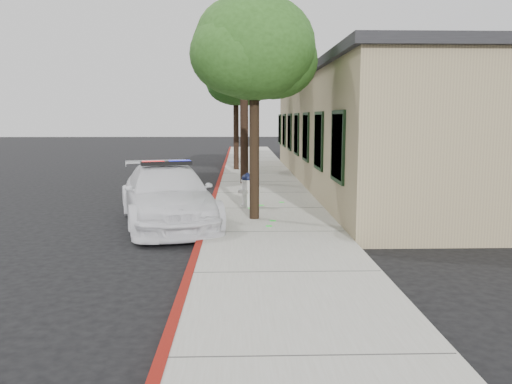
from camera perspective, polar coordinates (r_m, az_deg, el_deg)
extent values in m
plane|color=black|center=(11.50, -6.15, -5.09)|extent=(120.00, 120.00, 0.00)
cube|color=gray|center=(14.40, 1.12, -2.04)|extent=(3.20, 60.00, 0.15)
cube|color=maroon|center=(14.41, -5.01, -2.05)|extent=(0.14, 60.00, 0.16)
cube|color=#9A8B65|center=(20.99, 14.42, 6.20)|extent=(7.00, 20.00, 4.00)
cube|color=black|center=(21.03, 14.63, 11.98)|extent=(7.30, 20.30, 0.24)
cube|color=black|center=(12.39, 8.91, 4.94)|extent=(0.08, 1.48, 1.68)
cube|color=black|center=(15.34, 6.84, 5.58)|extent=(0.08, 1.48, 1.68)
cube|color=black|center=(18.31, 5.45, 6.01)|extent=(0.08, 1.48, 1.68)
cube|color=black|center=(21.29, 4.44, 6.32)|extent=(0.08, 1.48, 1.68)
cube|color=black|center=(24.27, 3.68, 6.55)|extent=(0.08, 1.48, 1.68)
cube|color=black|center=(27.26, 3.08, 6.73)|extent=(0.08, 1.48, 1.68)
cube|color=black|center=(30.25, 2.61, 6.88)|extent=(0.08, 1.48, 1.68)
imported|color=white|center=(12.95, -9.66, -0.36)|extent=(3.28, 5.41, 1.47)
cube|color=black|center=(12.86, -9.75, 3.13)|extent=(1.23, 0.58, 0.10)
cube|color=red|center=(12.82, -11.17, 3.10)|extent=(0.56, 0.37, 0.11)
cube|color=#0C12DC|center=(12.90, -8.34, 3.20)|extent=(0.56, 0.37, 0.11)
cylinder|color=silver|center=(14.66, -0.92, -1.42)|extent=(0.39, 0.39, 0.07)
cylinder|color=silver|center=(14.61, -0.92, -0.07)|extent=(0.32, 0.32, 0.63)
cylinder|color=silver|center=(14.56, -0.92, 1.25)|extent=(0.37, 0.37, 0.05)
ellipsoid|color=black|center=(14.55, -0.93, 1.52)|extent=(0.33, 0.33, 0.25)
cylinder|color=black|center=(14.54, -0.93, 1.97)|extent=(0.08, 0.08, 0.07)
cylinder|color=silver|center=(14.67, -1.63, 0.08)|extent=(0.18, 0.17, 0.13)
cylinder|color=silver|center=(14.53, -0.20, 0.01)|extent=(0.18, 0.17, 0.13)
cylinder|color=silver|center=(14.42, -1.20, 0.03)|extent=(0.20, 0.19, 0.16)
cylinder|color=black|center=(12.70, -0.18, 4.40)|extent=(0.24, 0.24, 3.29)
ellipsoid|color=#234816|center=(12.78, -0.19, 15.51)|extent=(2.92, 2.92, 2.48)
ellipsoid|color=#234816|center=(13.03, 1.86, 14.14)|extent=(2.19, 2.19, 1.86)
ellipsoid|color=#234816|center=(12.48, -1.90, 14.83)|extent=(2.28, 2.28, 1.94)
cylinder|color=black|center=(19.70, -1.30, 7.19)|extent=(0.30, 0.30, 4.28)
ellipsoid|color=#28551A|center=(19.90, -1.33, 16.40)|extent=(3.59, 3.59, 3.05)
ellipsoid|color=#28551A|center=(20.05, 0.30, 15.34)|extent=(2.89, 2.89, 2.46)
ellipsoid|color=#28551A|center=(19.80, -2.87, 15.75)|extent=(2.78, 2.78, 2.36)
cylinder|color=black|center=(25.05, -2.18, 6.36)|extent=(0.25, 0.25, 3.38)
ellipsoid|color=#1D5219|center=(25.10, -2.22, 12.21)|extent=(2.90, 2.90, 2.46)
ellipsoid|color=#1D5219|center=(25.38, -1.23, 11.51)|extent=(2.22, 2.22, 1.89)
ellipsoid|color=#1D5219|center=(24.74, -2.73, 11.82)|extent=(2.32, 2.32, 1.97)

